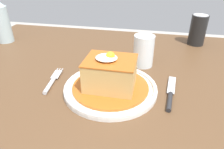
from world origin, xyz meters
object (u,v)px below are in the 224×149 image
(main_plate, at_px, (110,88))
(knife, at_px, (170,96))
(fork, at_px, (52,82))
(beer_bottle_clear, at_px, (1,19))
(drinking_glass, at_px, (143,53))
(soda_can, at_px, (198,30))

(main_plate, distance_m, knife, 0.16)
(fork, bearing_deg, beer_bottle_clear, 141.66)
(knife, bearing_deg, drinking_glass, 115.99)
(main_plate, bearing_deg, fork, -179.82)
(soda_can, bearing_deg, main_plate, -123.40)
(fork, distance_m, beer_bottle_clear, 0.46)
(soda_can, xyz_separation_m, drinking_glass, (-0.20, -0.24, -0.02))
(soda_can, bearing_deg, beer_bottle_clear, -170.14)
(soda_can, xyz_separation_m, beer_bottle_clear, (-0.81, -0.14, 0.04))
(soda_can, relative_size, beer_bottle_clear, 0.47)
(main_plate, distance_m, beer_bottle_clear, 0.61)
(soda_can, bearing_deg, fork, -137.11)
(main_plate, height_order, beer_bottle_clear, beer_bottle_clear)
(beer_bottle_clear, relative_size, drinking_glass, 2.53)
(drinking_glass, bearing_deg, soda_can, 50.20)
(fork, xyz_separation_m, beer_bottle_clear, (-0.35, 0.28, 0.09))
(fork, relative_size, soda_can, 1.14)
(soda_can, bearing_deg, knife, -105.36)
(main_plate, relative_size, drinking_glass, 2.44)
(knife, distance_m, soda_can, 0.44)
(main_plate, bearing_deg, beer_bottle_clear, 152.18)
(knife, bearing_deg, fork, 179.66)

